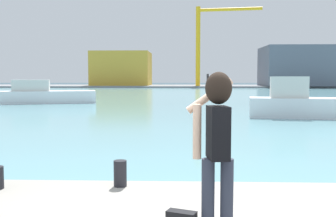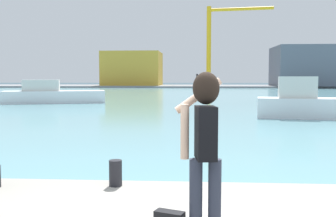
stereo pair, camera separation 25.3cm
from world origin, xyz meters
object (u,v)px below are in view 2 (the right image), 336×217
Objects in this scene: person_photographer at (205,136)px; warehouse_right at (312,66)px; boat_moored at (52,95)px; port_crane at (218,36)px; harbor_bollard at (116,173)px; boat_moored_2 at (307,103)px; warehouse_left at (133,69)px.

person_photographer is 0.10× the size of warehouse_right.
port_crane is (17.79, 54.66, 10.59)m from boat_moored.
boat_moored_2 is at bearing 66.12° from harbor_bollard.
warehouse_right reaches higher than boat_moored.
boat_moored_2 reaches higher than harbor_bollard.
boat_moored is 69.31m from warehouse_right.
warehouse_left is 22.36m from port_crane.
port_crane is at bearing 56.08° from boat_moored.
warehouse_left is (-2.22, 61.77, 3.60)m from boat_moored.
warehouse_right is at bearing -6.41° from warehouse_left.
warehouse_left is 41.50m from warehouse_right.
harbor_bollard is 0.03× the size of warehouse_left.
harbor_bollard is 0.07× the size of boat_moored_2.
person_photographer is at bearing -80.73° from warehouse_left.
port_crane reaches higher than warehouse_left.
person_photographer is 0.19× the size of boat_moored.
port_crane is at bearing -173.34° from warehouse_right.
warehouse_left is at bearing 160.44° from port_crane.
boat_moored is at bearing 15.27° from person_photographer.
warehouse_left is at bearing 173.59° from warehouse_right.
person_photographer is at bearing -83.28° from boat_moored.
boat_moored_2 is 0.35× the size of port_crane.
boat_moored is 1.52× the size of boat_moored_2.
warehouse_right reaches higher than harbor_bollard.
warehouse_left reaches higher than harbor_bollard.
boat_moored is 0.56× the size of warehouse_right.
boat_moored_2 is (19.23, -12.05, 0.08)m from boat_moored.
harbor_bollard is at bearing -84.21° from boat_moored.
warehouse_right is (27.40, 86.38, 3.94)m from harbor_bollard.
port_crane is (-1.43, 66.71, 10.51)m from boat_moored_2.
warehouse_right reaches higher than boat_moored_2.
port_crane reaches higher than boat_moored.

